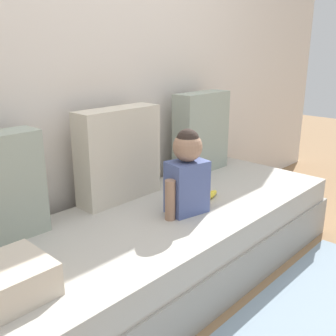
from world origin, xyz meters
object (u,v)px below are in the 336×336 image
Objects in this scene: throw_pillow_center at (119,155)px; throw_pillow_right at (201,132)px; banana at (210,195)px; toddler at (187,173)px; couch at (161,248)px.

throw_pillow_center is 0.96× the size of throw_pillow_right.
banana is at bearing -135.44° from throw_pillow_right.
toddler is at bearing -146.86° from throw_pillow_right.
banana is at bearing -47.22° from throw_pillow_center.
toddler reaches higher than banana.
throw_pillow_center is 0.60m from banana.
throw_pillow_right is 0.78m from toddler.
toddler is at bearing -173.64° from banana.
couch is at bearing -90.00° from throw_pillow_center.
throw_pillow_right is (0.77, 0.00, 0.01)m from throw_pillow_center.
throw_pillow_center is 1.16× the size of toddler.
throw_pillow_right is at bearing 23.76° from couch.
couch is 4.35× the size of throw_pillow_right.
couch is 4.55× the size of throw_pillow_center.
throw_pillow_center is at bearing 180.00° from throw_pillow_right.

